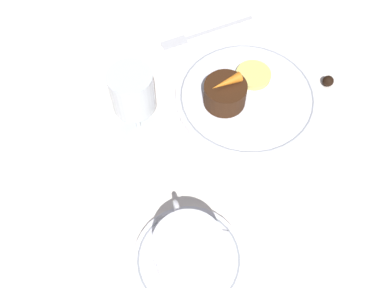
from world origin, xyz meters
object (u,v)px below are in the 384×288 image
(dinner_plate, at_px, (246,97))
(coffee_cup, at_px, (188,250))
(fork, at_px, (198,35))
(dessert_cake, at_px, (225,94))
(wine_glass, at_px, (133,95))

(dinner_plate, bearing_deg, coffee_cup, 144.73)
(fork, xyz_separation_m, dessert_cake, (-0.17, 0.00, 0.03))
(dinner_plate, height_order, fork, dinner_plate)
(wine_glass, height_order, fork, wine_glass)
(wine_glass, bearing_deg, dessert_cake, -88.79)
(wine_glass, xyz_separation_m, fork, (0.18, -0.16, -0.09))
(dinner_plate, bearing_deg, fork, 12.75)
(wine_glass, distance_m, dessert_cake, 0.16)
(fork, bearing_deg, dinner_plate, -167.25)
(dinner_plate, height_order, coffee_cup, coffee_cup)
(coffee_cup, height_order, wine_glass, wine_glass)
(coffee_cup, height_order, dessert_cake, coffee_cup)
(fork, relative_size, dessert_cake, 2.67)
(dinner_plate, relative_size, coffee_cup, 2.00)
(coffee_cup, height_order, fork, coffee_cup)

